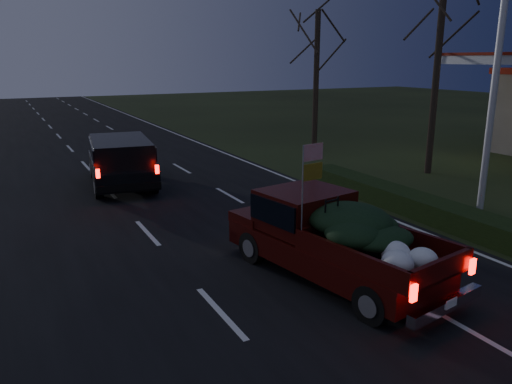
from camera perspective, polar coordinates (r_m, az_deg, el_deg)
name	(u,v)px	position (r m, az deg, el deg)	size (l,w,h in m)	color
ground	(221,313)	(9.63, -4.06, -13.67)	(120.00, 120.00, 0.00)	black
road_asphalt	(221,313)	(9.63, -4.06, -13.62)	(14.00, 120.00, 0.02)	black
hedge_row	(415,204)	(16.07, 17.67, -1.33)	(1.00, 10.00, 0.60)	black
light_pole	(502,27)	(16.14, 26.26, 16.58)	(0.50, 0.90, 9.16)	silver
bare_tree_mid	(442,13)	(21.71, 20.49, 18.65)	(3.60, 3.60, 8.50)	black
bare_tree_far	(317,46)	(26.35, 7.00, 16.18)	(3.60, 3.60, 7.00)	black
pickup_truck	(333,234)	(10.81, 8.74, -4.72)	(2.78, 5.36, 2.68)	#3E0B08
lead_suv	(121,157)	(19.16, -15.20, 3.86)	(2.73, 5.28, 1.45)	black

